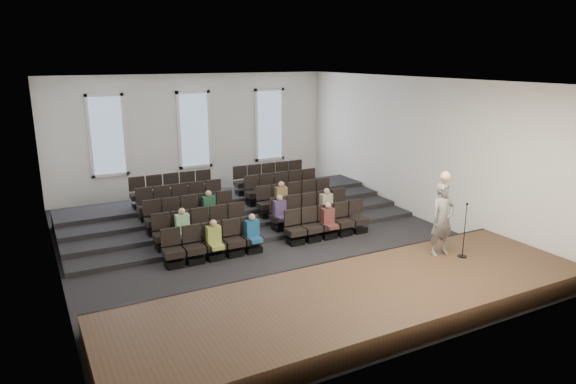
# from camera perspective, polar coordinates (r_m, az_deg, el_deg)

# --- Properties ---
(ground) EXTENTS (14.00, 14.00, 0.00)m
(ground) POSITION_cam_1_polar(r_m,az_deg,el_deg) (16.32, -2.44, -5.55)
(ground) COLOR black
(ground) RESTS_ON ground
(ceiling) EXTENTS (12.00, 14.00, 0.02)m
(ceiling) POSITION_cam_1_polar(r_m,az_deg,el_deg) (15.31, -2.65, 12.31)
(ceiling) COLOR white
(ceiling) RESTS_ON ground
(wall_back) EXTENTS (12.00, 0.04, 5.00)m
(wall_back) POSITION_cam_1_polar(r_m,az_deg,el_deg) (22.09, -10.40, 6.32)
(wall_back) COLOR white
(wall_back) RESTS_ON ground
(wall_front) EXTENTS (12.00, 0.04, 5.00)m
(wall_front) POSITION_cam_1_polar(r_m,az_deg,el_deg) (9.96, 15.05, -4.35)
(wall_front) COLOR white
(wall_front) RESTS_ON ground
(wall_left) EXTENTS (0.04, 14.00, 5.00)m
(wall_left) POSITION_cam_1_polar(r_m,az_deg,el_deg) (14.22, -25.05, 0.48)
(wall_left) COLOR white
(wall_left) RESTS_ON ground
(wall_right) EXTENTS (0.04, 14.00, 5.00)m
(wall_right) POSITION_cam_1_polar(r_m,az_deg,el_deg) (18.94, 14.21, 4.72)
(wall_right) COLOR white
(wall_right) RESTS_ON ground
(stage) EXTENTS (11.80, 3.60, 0.50)m
(stage) POSITION_cam_1_polar(r_m,az_deg,el_deg) (12.18, 8.12, -11.81)
(stage) COLOR #442B1D
(stage) RESTS_ON ground
(stage_lip) EXTENTS (11.80, 0.06, 0.52)m
(stage_lip) POSITION_cam_1_polar(r_m,az_deg,el_deg) (13.51, 3.69, -8.91)
(stage_lip) COLOR black
(stage_lip) RESTS_ON ground
(risers) EXTENTS (11.80, 4.80, 0.60)m
(risers) POSITION_cam_1_polar(r_m,az_deg,el_deg) (19.03, -6.55, -2.01)
(risers) COLOR black
(risers) RESTS_ON ground
(seating_rows) EXTENTS (6.80, 4.70, 1.67)m
(seating_rows) POSITION_cam_1_polar(r_m,az_deg,el_deg) (17.44, -4.64, -1.87)
(seating_rows) COLOR black
(seating_rows) RESTS_ON ground
(windows) EXTENTS (8.44, 0.10, 3.24)m
(windows) POSITION_cam_1_polar(r_m,az_deg,el_deg) (22.00, -10.37, 6.81)
(windows) COLOR white
(windows) RESTS_ON wall_back
(audience) EXTENTS (5.45, 2.64, 1.10)m
(audience) POSITION_cam_1_polar(r_m,az_deg,el_deg) (16.33, -2.96, -2.53)
(audience) COLOR #97A341
(audience) RESTS_ON seating_rows
(speaker) EXTENTS (0.74, 0.50, 1.98)m
(speaker) POSITION_cam_1_polar(r_m,az_deg,el_deg) (14.26, 16.77, -2.91)
(speaker) COLOR slate
(speaker) RESTS_ON stage
(mic_stand) EXTENTS (0.25, 0.25, 1.50)m
(mic_stand) POSITION_cam_1_polar(r_m,az_deg,el_deg) (14.43, 18.93, -5.17)
(mic_stand) COLOR black
(mic_stand) RESTS_ON stage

